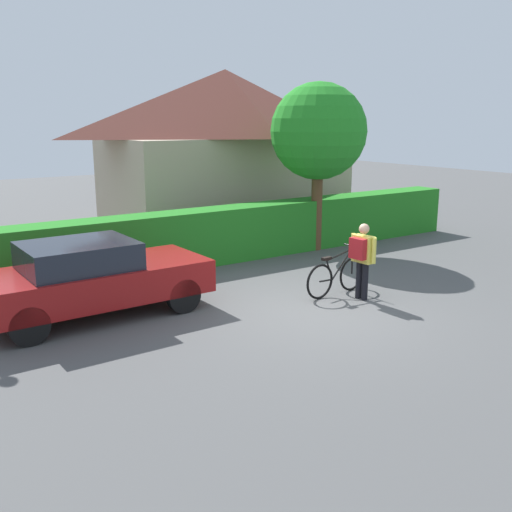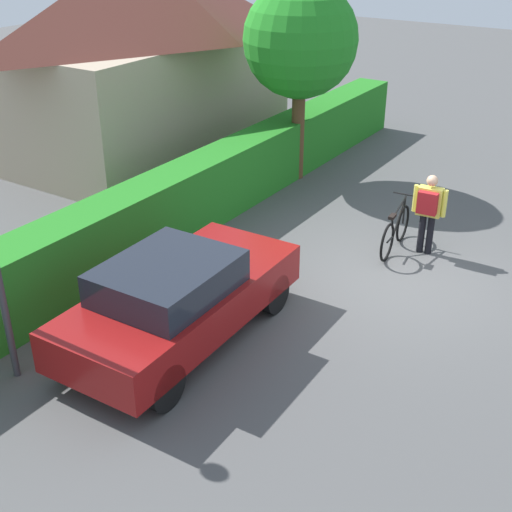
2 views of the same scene
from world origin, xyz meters
TOP-DOWN VIEW (x-y plane):
  - ground_plane at (0.00, 0.00)m, footprint 60.00×60.00m
  - hedge_row at (0.00, 4.56)m, footprint 17.47×0.90m
  - house_distant at (3.33, 8.70)m, footprint 8.12×4.30m
  - parked_car_near at (-3.66, 2.15)m, footprint 4.27×1.89m
  - bicycle at (1.09, 0.60)m, footprint 1.73×0.50m
  - person_rider at (1.29, 0.06)m, footprint 0.37×0.65m
  - tree_kerbside at (3.58, 4.23)m, footprint 2.65×2.65m

SIDE VIEW (x-z plane):
  - ground_plane at x=0.00m, z-range 0.00..0.00m
  - bicycle at x=1.09m, z-range -0.10..0.91m
  - hedge_row at x=0.00m, z-range 0.00..1.41m
  - parked_car_near at x=-3.66m, z-range 0.04..1.50m
  - person_rider at x=1.29m, z-range 0.16..1.76m
  - house_distant at x=3.33m, z-range 0.06..5.29m
  - tree_kerbside at x=3.58m, z-range 0.97..5.62m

